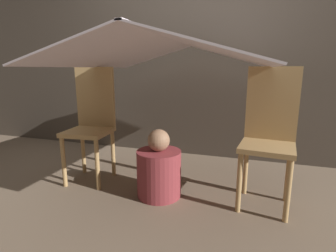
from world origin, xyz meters
TOP-DOWN VIEW (x-y plane):
  - ground_plane at (0.00, 0.00)m, footprint 8.80×8.80m
  - wall_back at (0.00, 1.23)m, footprint 7.00×0.05m
  - chair_left at (-0.75, 0.25)m, footprint 0.40×0.40m
  - chair_right at (0.75, 0.25)m, footprint 0.40×0.40m
  - sheet_canopy at (0.00, 0.17)m, footprint 1.48×1.51m
  - person_front at (-0.05, 0.09)m, footprint 0.35×0.35m

SIDE VIEW (x-z plane):
  - ground_plane at x=0.00m, z-range 0.00..0.00m
  - person_front at x=-0.05m, z-range -0.06..0.49m
  - chair_left at x=-0.75m, z-range 0.04..1.05m
  - chair_right at x=0.75m, z-range 0.04..1.05m
  - sheet_canopy at x=0.00m, z-range 1.01..1.23m
  - wall_back at x=0.00m, z-range 0.00..2.50m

